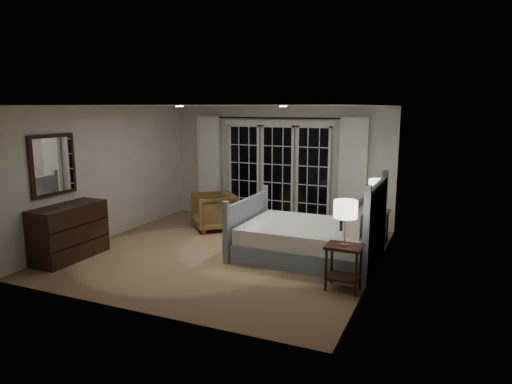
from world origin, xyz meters
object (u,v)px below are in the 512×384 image
at_px(nightstand_left, 344,260).
at_px(lamp_left, 346,210).
at_px(nightstand_right, 375,221).
at_px(dresser, 69,232).
at_px(armchair, 214,211).
at_px(lamp_right, 377,186).
at_px(bed, 311,238).

bearing_deg(nightstand_left, lamp_left, -90.00).
height_order(nightstand_right, dresser, dresser).
bearing_deg(armchair, lamp_left, 13.95).
bearing_deg(nightstand_right, lamp_right, 26.57).
height_order(nightstand_left, nightstand_right, nightstand_left).
distance_m(nightstand_right, dresser, 5.35).
xyz_separation_m(bed, nightstand_left, (0.80, -1.13, 0.08)).
bearing_deg(bed, dresser, -155.85).
distance_m(nightstand_right, armchair, 3.20).
bearing_deg(armchair, nightstand_right, 53.36).
relative_size(bed, dresser, 1.78).
bearing_deg(nightstand_right, armchair, -173.96).
relative_size(bed, armchair, 2.75).
xyz_separation_m(armchair, dresser, (-1.30, -2.58, 0.08)).
bearing_deg(armchair, dresser, -69.44).
distance_m(bed, nightstand_left, 1.39).
bearing_deg(lamp_left, lamp_right, 89.10).
height_order(nightstand_left, armchair, armchair).
xyz_separation_m(nightstand_right, lamp_left, (-0.04, -2.41, 0.72)).
distance_m(lamp_right, dresser, 5.38).
bearing_deg(armchair, lamp_right, 53.36).
relative_size(nightstand_right, lamp_right, 1.08).
bearing_deg(armchair, nightstand_left, 13.95).
bearing_deg(lamp_left, bed, 125.41).
bearing_deg(nightstand_right, lamp_left, -90.90).
distance_m(lamp_right, armchair, 3.28).
xyz_separation_m(nightstand_left, lamp_left, (0.00, -0.00, 0.71)).
relative_size(nightstand_left, lamp_left, 1.01).
xyz_separation_m(bed, armchair, (-2.34, 0.94, 0.04)).
xyz_separation_m(nightstand_left, lamp_right, (0.04, 2.41, 0.66)).
xyz_separation_m(nightstand_left, nightstand_right, (0.04, 2.41, -0.01)).
distance_m(bed, lamp_right, 1.70).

